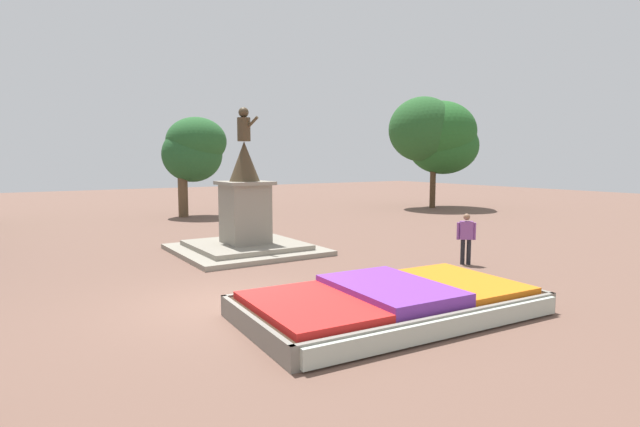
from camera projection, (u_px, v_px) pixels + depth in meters
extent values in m
plane|color=brown|center=(228.00, 304.00, 11.04)|extent=(92.64, 92.64, 0.00)
cube|color=#38281C|center=(390.00, 305.00, 10.31)|extent=(6.11, 3.39, 0.38)
cube|color=gray|center=(443.00, 326.00, 8.94)|extent=(6.14, 0.45, 0.42)
cube|color=gray|center=(348.00, 287.00, 11.68)|extent=(6.14, 0.45, 0.42)
cube|color=gray|center=(253.00, 328.00, 8.84)|extent=(0.28, 3.26, 0.42)
cube|color=gray|center=(492.00, 286.00, 11.78)|extent=(0.28, 3.26, 0.42)
cube|color=red|center=(308.00, 306.00, 9.35)|extent=(2.07, 2.96, 0.14)
cube|color=#72339E|center=(390.00, 290.00, 10.28)|extent=(2.07, 2.96, 0.26)
cube|color=orange|center=(458.00, 282.00, 11.22)|extent=(2.07, 2.96, 0.13)
cube|color=#B2BCAD|center=(445.00, 327.00, 8.90)|extent=(5.84, 0.53, 0.35)
cube|color=gray|center=(246.00, 250.00, 17.27)|extent=(4.57, 4.57, 0.16)
cube|color=gray|center=(246.00, 245.00, 17.25)|extent=(3.51, 3.51, 0.16)
cube|color=gray|center=(245.00, 214.00, 17.13)|extent=(1.39, 1.39, 2.00)
cube|color=gray|center=(245.00, 183.00, 17.02)|extent=(1.64, 1.64, 0.12)
cone|color=#473823|center=(244.00, 161.00, 16.94)|extent=(1.04, 1.04, 1.36)
cylinder|color=#473823|center=(244.00, 129.00, 16.82)|extent=(0.44, 0.44, 0.79)
sphere|color=#473823|center=(244.00, 112.00, 16.76)|extent=(0.35, 0.35, 0.35)
cylinder|color=#473823|center=(250.00, 124.00, 16.67)|extent=(0.39, 0.61, 0.54)
cylinder|color=black|center=(469.00, 252.00, 15.16)|extent=(0.13, 0.13, 0.78)
cylinder|color=black|center=(463.00, 252.00, 15.18)|extent=(0.13, 0.13, 0.78)
cube|color=#8C4C99|center=(466.00, 230.00, 15.10)|extent=(0.43, 0.41, 0.55)
cylinder|color=#8C4C99|center=(474.00, 231.00, 15.07)|extent=(0.09, 0.09, 0.52)
cylinder|color=#8C4C99|center=(458.00, 231.00, 15.14)|extent=(0.09, 0.09, 0.52)
sphere|color=#8C664C|center=(467.00, 217.00, 15.06)|extent=(0.20, 0.20, 0.20)
cylinder|color=brown|center=(183.00, 196.00, 27.69)|extent=(0.53, 0.53, 2.30)
ellipsoid|color=#26582B|center=(192.00, 154.00, 27.86)|extent=(3.36, 3.00, 3.08)
ellipsoid|color=#265A2A|center=(196.00, 141.00, 27.89)|extent=(3.35, 3.29, 2.69)
cylinder|color=#4C3823|center=(433.00, 187.00, 32.86)|extent=(0.38, 0.38, 2.82)
ellipsoid|color=#265827|center=(423.00, 129.00, 32.30)|extent=(4.31, 4.53, 4.18)
ellipsoid|color=#255F26|center=(439.00, 132.00, 32.55)|extent=(4.69, 4.84, 4.02)
ellipsoid|color=#255E27|center=(443.00, 146.00, 32.96)|extent=(4.59, 4.61, 3.72)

